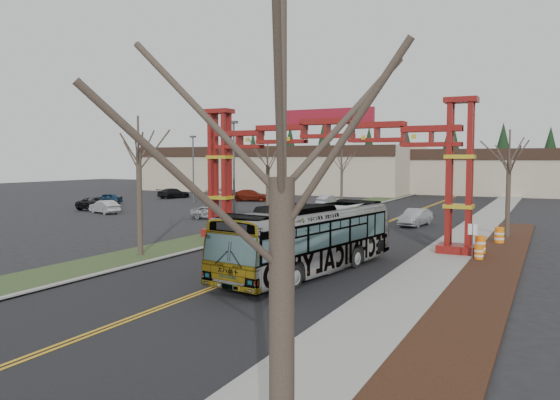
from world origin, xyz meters
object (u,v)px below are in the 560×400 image
Objects in this scene: parked_car_near_a at (210,212)px; bare_tree_right_far at (509,161)px; transit_bus at (310,239)px; parked_car_near_c at (99,203)px; light_pole_near at (234,161)px; parked_car_mid_b at (107,198)px; parked_car_far_c at (174,193)px; gateway_arch at (327,151)px; retail_building_east at (534,172)px; parked_car_near_b at (104,207)px; bare_tree_median_mid at (268,167)px; barrel_south at (479,253)px; barrel_north at (499,236)px; barrel_mid at (480,246)px; parked_car_far_a at (329,200)px; light_pole_far at (281,163)px; parked_car_mid_a at (251,195)px; retail_building_west at (282,169)px; bare_tree_median_far at (342,166)px; street_sign at (473,235)px; silver_sedan at (415,217)px; bare_tree_median_near at (139,154)px; bare_tree_right_near at (282,181)px; light_pole_mid at (193,164)px; parked_car_far_b at (225,193)px.

bare_tree_right_far reaches higher than parked_car_near_a.
transit_bus reaches higher than parked_car_near_c.
parked_car_mid_b is at bearing 167.26° from light_pole_near.
bare_tree_right_far reaches higher than parked_car_far_c.
gateway_arch is 62.80m from retail_building_east.
parked_car_near_b reaches higher than parked_car_mid_b.
bare_tree_median_mid is (26.88, -22.46, 4.15)m from parked_car_far_c.
barrel_south is 0.80× the size of barrel_north.
retail_building_east is 34.31× the size of barrel_north.
barrel_mid is 0.99× the size of barrel_north.
bare_tree_median_mid is (3.00, -21.01, 4.23)m from parked_car_far_a.
light_pole_near is at bearing -177.47° from parked_car_near_c.
gateway_arch is 0.48× the size of retail_building_east.
light_pole_near is (12.45, 4.62, 4.64)m from parked_car_near_b.
barrel_south is (31.03, -38.44, -4.53)m from light_pole_far.
parked_car_mid_a is at bearing 132.59° from transit_bus.
parked_car_mid_b is at bearing -100.31° from retail_building_west.
retail_building_west is at bearing -44.06° from parked_car_far_a.
retail_building_east reaches higher than bare_tree_median_mid.
parked_car_near_a is at bearing -115.67° from bare_tree_median_far.
bare_tree_right_far is at bearing 84.68° from street_sign.
retail_building_east is 8.93× the size of silver_sedan.
retail_building_east is at bearing 75.62° from bare_tree_median_near.
bare_tree_median_near is 32.65m from bare_tree_median_far.
bare_tree_right_near is (21.00, -54.59, 4.60)m from parked_car_far_a.
silver_sedan is 30.40m from parked_car_mid_a.
transit_bus is 2.49× the size of parked_car_far_c.
light_pole_mid is at bearing 122.08° from parked_car_mid_a.
parked_car_mid_a is at bearing 153.96° from silver_sedan.
transit_bus is at bearing -143.71° from parked_car_near_a.
light_pole_mid reaches higher than retail_building_east.
parked_car_far_c is at bearing 125.40° from bare_tree_median_near.
light_pole_near is (-25.18, 5.31, -0.05)m from bare_tree_right_far.
parked_car_mid_b is at bearing 158.73° from barrel_mid.
parked_car_mid_a is 1.08× the size of parked_car_far_c.
retail_building_east is at bearing -63.72° from parked_car_mid_a.
bare_tree_median_mid reaches higher than street_sign.
light_pole_mid is at bearing -112.75° from light_pole_far.
light_pole_mid reaches higher than parked_car_near_b.
parked_car_far_a is 15.84m from light_pole_near.
parked_car_mid_b reaches higher than parked_car_near_a.
light_pole_near is (-15.18, 13.56, -0.68)m from gateway_arch.
bare_tree_median_mid is at bearing 138.41° from gateway_arch.
barrel_north is at bearing -104.29° from parked_car_far_b.
bare_tree_right_near is 6.50× the size of barrel_north.
parked_car_far_a reaches higher than barrel_mid.
parked_car_far_b is 51.25m from barrel_south.
transit_bus is 18.79m from bare_tree_median_mid.
retail_building_east is at bearing 45.72° from light_pole_mid.
bare_tree_median_near reaches higher than parked_car_far_c.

